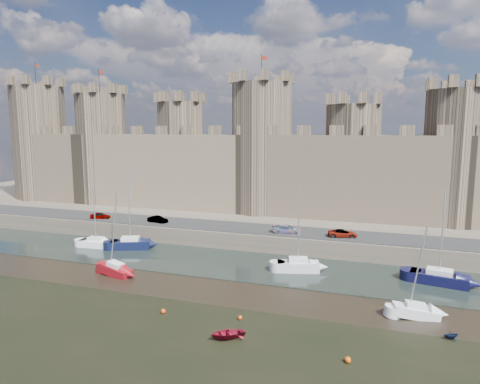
{
  "coord_description": "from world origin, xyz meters",
  "views": [
    {
      "loc": [
        23.26,
        -26.67,
        17.42
      ],
      "look_at": [
        6.8,
        22.0,
        9.89
      ],
      "focal_mm": 32.0,
      "sensor_mm": 36.0,
      "label": 1
    }
  ],
  "objects": [
    {
      "name": "road",
      "position": [
        0.0,
        34.0,
        2.55
      ],
      "size": [
        160.0,
        7.0,
        0.1
      ],
      "primitive_type": "cube",
      "color": "black",
      "rests_on": "quay"
    },
    {
      "name": "sailboat_5",
      "position": [
        26.69,
        14.48,
        0.66
      ],
      "size": [
        4.38,
        2.41,
        8.93
      ],
      "rotation": [
        0.0,
        0.0,
        0.2
      ],
      "color": "silver",
      "rests_on": "ground"
    },
    {
      "name": "sailboat_1",
      "position": [
        -11.47,
        25.85,
        0.87
      ],
      "size": [
        6.07,
        4.21,
        11.35
      ],
      "rotation": [
        0.0,
        0.0,
        0.4
      ],
      "color": "black",
      "rests_on": "ground"
    },
    {
      "name": "sailboat_4",
      "position": [
        -6.82,
        15.45,
        0.75
      ],
      "size": [
        4.63,
        2.61,
        10.2
      ],
      "rotation": [
        0.0,
        0.0,
        -0.22
      ],
      "color": "maroon",
      "rests_on": "ground"
    },
    {
      "name": "car_0",
      "position": [
        -21.59,
        32.58,
        3.06
      ],
      "size": [
        3.53,
        2.26,
        1.12
      ],
      "primitive_type": "imported",
      "rotation": [
        0.0,
        0.0,
        1.88
      ],
      "color": "gray",
      "rests_on": "quay"
    },
    {
      "name": "sailboat_2",
      "position": [
        13.77,
        23.76,
        0.86
      ],
      "size": [
        5.44,
        3.25,
        10.99
      ],
      "rotation": [
        0.0,
        0.0,
        0.26
      ],
      "color": "silver",
      "rests_on": "ground"
    },
    {
      "name": "car_3",
      "position": [
        18.23,
        32.99,
        3.06
      ],
      "size": [
        4.31,
        2.65,
        1.11
      ],
      "primitive_type": "imported",
      "rotation": [
        0.0,
        0.0,
        1.78
      ],
      "color": "gray",
      "rests_on": "quay"
    },
    {
      "name": "sailboat_3",
      "position": [
        29.78,
        24.61,
        0.82
      ],
      "size": [
        6.5,
        3.52,
        10.8
      ],
      "rotation": [
        0.0,
        0.0,
        -0.19
      ],
      "color": "black",
      "rests_on": "ground"
    },
    {
      "name": "car_2",
      "position": [
        10.33,
        32.76,
        3.1
      ],
      "size": [
        4.36,
        2.3,
        1.21
      ],
      "primitive_type": "imported",
      "rotation": [
        0.0,
        0.0,
        1.72
      ],
      "color": "gray",
      "rests_on": "quay"
    },
    {
      "name": "buoy_3",
      "position": [
        11.29,
        8.73,
        0.2
      ],
      "size": [
        0.4,
        0.4,
        0.4
      ],
      "primitive_type": "sphere",
      "color": "#D63F09",
      "rests_on": "ground"
    },
    {
      "name": "dinghy_4",
      "position": [
        11.42,
        5.02,
        0.32
      ],
      "size": [
        3.71,
        3.7,
        0.63
      ],
      "primitive_type": "imported",
      "rotation": [
        1.57,
        0.0,
        5.5
      ],
      "color": "maroon",
      "rests_on": "ground"
    },
    {
      "name": "ground",
      "position": [
        0.0,
        0.0,
        0.0
      ],
      "size": [
        160.0,
        160.0,
        0.0
      ],
      "primitive_type": "plane",
      "color": "black",
      "rests_on": "ground"
    },
    {
      "name": "quay",
      "position": [
        0.0,
        60.0,
        1.25
      ],
      "size": [
        160.0,
        60.0,
        2.5
      ],
      "primitive_type": "cube",
      "color": "#4C443A",
      "rests_on": "ground"
    },
    {
      "name": "sailboat_0",
      "position": [
        -16.88,
        25.03,
        0.75
      ],
      "size": [
        5.16,
        2.3,
        9.42
      ],
      "rotation": [
        0.0,
        0.0,
        0.07
      ],
      "color": "white",
      "rests_on": "ground"
    },
    {
      "name": "car_1",
      "position": [
        -10.91,
        32.95,
        3.07
      ],
      "size": [
        3.58,
        1.73,
        1.13
      ],
      "primitive_type": "imported",
      "rotation": [
        0.0,
        0.0,
        1.41
      ],
      "color": "gray",
      "rests_on": "quay"
    },
    {
      "name": "dinghy_7",
      "position": [
        29.24,
        10.89,
        0.35
      ],
      "size": [
        1.71,
        1.63,
        0.7
      ],
      "primitive_type": "imported",
      "rotation": [
        1.57,
        0.0,
        2.05
      ],
      "color": "black",
      "rests_on": "ground"
    },
    {
      "name": "water_channel",
      "position": [
        0.0,
        24.0,
        0.04
      ],
      "size": [
        160.0,
        12.0,
        0.08
      ],
      "primitive_type": "cube",
      "color": "black",
      "rests_on": "ground"
    },
    {
      "name": "castle",
      "position": [
        -0.64,
        48.0,
        11.67
      ],
      "size": [
        108.5,
        11.0,
        29.0
      ],
      "color": "#42382B",
      "rests_on": "quay"
    },
    {
      "name": "buoy_1",
      "position": [
        3.92,
        7.63,
        0.23
      ],
      "size": [
        0.47,
        0.47,
        0.47
      ],
      "primitive_type": "sphere",
      "color": "#F1330A",
      "rests_on": "ground"
    },
    {
      "name": "buoy_5",
      "position": [
        21.35,
        4.34,
        0.25
      ],
      "size": [
        0.5,
        0.5,
        0.5
      ],
      "primitive_type": "sphere",
      "color": "#CD4809",
      "rests_on": "ground"
    }
  ]
}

